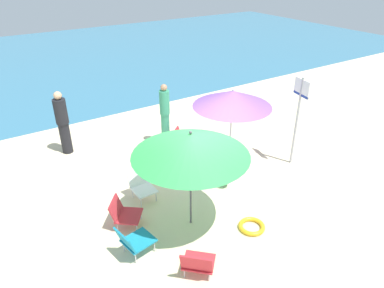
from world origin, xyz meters
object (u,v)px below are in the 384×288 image
(beach_chair_a, at_px, (141,185))
(person_b, at_px, (224,171))
(beach_chair_b, at_px, (123,213))
(person_d, at_px, (63,123))
(beach_chair_e, at_px, (133,241))
(swim_ring, at_px, (252,226))
(person_a, at_px, (165,115))
(warning_sign, at_px, (299,109))
(beach_chair_d, at_px, (182,139))
(umbrella_green, at_px, (191,145))
(beach_chair_c, at_px, (198,263))
(person_c, at_px, (203,164))
(umbrella_purple, at_px, (232,98))

(beach_chair_a, height_order, person_b, person_b)
(beach_chair_b, xyz_separation_m, person_d, (-0.12, 3.61, 0.57))
(beach_chair_e, height_order, swim_ring, beach_chair_e)
(beach_chair_a, bearing_deg, person_b, 69.23)
(person_a, bearing_deg, beach_chair_a, 27.90)
(beach_chair_b, distance_m, warning_sign, 4.76)
(person_d, bearing_deg, beach_chair_b, 137.06)
(person_a, bearing_deg, beach_chair_d, 89.38)
(umbrella_green, xyz_separation_m, beach_chair_e, (-1.33, -0.18, -1.46))
(beach_chair_c, relative_size, person_d, 0.43)
(person_c, height_order, warning_sign, warning_sign)
(swim_ring, bearing_deg, beach_chair_b, 145.04)
(beach_chair_d, xyz_separation_m, person_d, (-2.70, 1.60, 0.56))
(beach_chair_a, bearing_deg, beach_chair_b, -49.13)
(umbrella_purple, relative_size, person_d, 1.13)
(umbrella_green, height_order, person_b, umbrella_green)
(person_a, xyz_separation_m, person_b, (0.12, -2.54, -0.51))
(beach_chair_e, distance_m, person_b, 2.81)
(umbrella_purple, xyz_separation_m, beach_chair_e, (-3.59, -1.82, -1.33))
(beach_chair_d, relative_size, person_b, 0.90)
(beach_chair_a, relative_size, beach_chair_b, 0.85)
(beach_chair_d, relative_size, warning_sign, 0.33)
(beach_chair_b, bearing_deg, warning_sign, 36.84)
(person_c, bearing_deg, person_a, -17.84)
(person_c, height_order, person_d, person_d)
(person_a, height_order, swim_ring, person_a)
(beach_chair_a, relative_size, person_c, 0.68)
(umbrella_purple, distance_m, beach_chair_c, 4.28)
(person_c, distance_m, swim_ring, 1.95)
(beach_chair_b, relative_size, person_d, 0.43)
(beach_chair_a, relative_size, beach_chair_c, 0.84)
(person_a, distance_m, swim_ring, 4.12)
(umbrella_purple, xyz_separation_m, person_a, (-1.05, 1.59, -0.76))
(umbrella_purple, height_order, person_d, umbrella_purple)
(person_c, bearing_deg, beach_chair_d, -26.76)
(beach_chair_e, bearing_deg, beach_chair_d, 35.93)
(beach_chair_c, xyz_separation_m, beach_chair_d, (2.06, 3.86, 0.03))
(beach_chair_a, xyz_separation_m, person_d, (-0.82, 2.97, 0.54))
(umbrella_purple, xyz_separation_m, beach_chair_d, (-0.84, 1.03, -1.35))
(umbrella_green, xyz_separation_m, beach_chair_d, (1.43, 2.67, -1.47))
(beach_chair_b, distance_m, beach_chair_c, 1.92)
(person_a, bearing_deg, person_c, 64.58)
(warning_sign, bearing_deg, beach_chair_e, -159.36)
(umbrella_purple, distance_m, swim_ring, 3.22)
(person_b, relative_size, warning_sign, 0.37)
(beach_chair_e, height_order, person_a, person_a)
(person_a, height_order, person_d, person_a)
(beach_chair_a, relative_size, person_a, 0.36)
(person_a, height_order, warning_sign, warning_sign)
(beach_chair_b, distance_m, person_b, 2.50)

